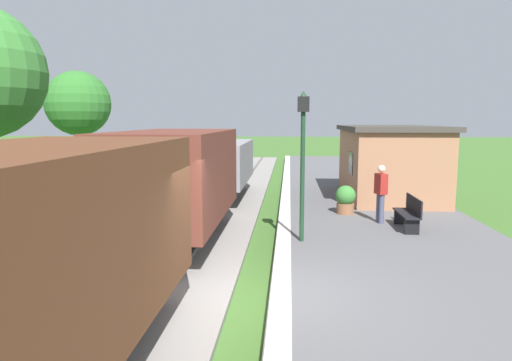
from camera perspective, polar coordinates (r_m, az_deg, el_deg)
The scene contains 14 objects.
ground_plane at distance 8.12m, azimuth 0.26°, elevation -15.87°, with size 160.00×160.00×0.00m, color #3D6628.
platform_slab at distance 8.49m, azimuth 23.11°, elevation -14.53°, with size 6.00×60.00×0.25m, color #565659.
platform_edge_stripe at distance 8.01m, azimuth 3.21°, elevation -14.27°, with size 0.36×60.00×0.01m, color silver.
track_ballast at distance 8.60m, azimuth -16.45°, elevation -14.41°, with size 3.80×60.00×0.12m, color gray.
rail_near at distance 8.33m, azimuth -11.71°, elevation -14.01°, with size 0.07×60.00×0.14m, color slate.
rail_far at distance 8.82m, azimuth -20.98°, elevation -13.12°, with size 0.07×60.00×0.14m, color slate.
freight_train at distance 11.15m, azimuth -10.96°, elevation -0.93°, with size 2.50×19.40×2.72m.
station_hut at distance 18.07m, azimuth 16.67°, elevation 2.35°, with size 3.50×5.80×2.78m.
bench_near_hut at distance 13.02m, azimuth 19.04°, elevation -3.89°, with size 0.42×1.50×0.91m.
bench_down_platform at distance 22.34m, azimuth 12.81°, elevation 1.07°, with size 0.42×1.50×0.91m.
person_waiting at distance 13.49m, azimuth 15.69°, elevation -1.37°, with size 0.35×0.44×1.71m.
potted_planter at distance 14.63m, azimuth 11.40°, elevation -2.35°, with size 0.64×0.64×0.92m.
lamp_post_near at distance 10.90m, azimuth 6.03°, elevation 5.33°, with size 0.28×0.28×3.70m.
tree_trackside_far at distance 22.24m, azimuth -21.83°, elevation 9.10°, with size 2.94×2.94×5.48m.
Camera 1 is at (0.52, -7.42, 3.26)m, focal length 31.21 mm.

